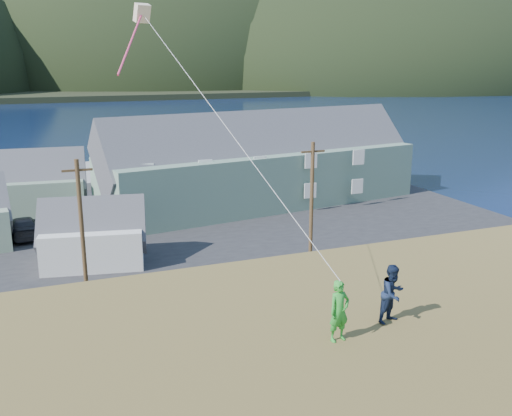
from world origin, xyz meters
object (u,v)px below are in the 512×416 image
(lodge, at_px, (262,162))
(kite_flyer_navy, at_px, (393,294))
(shed_white, at_px, (93,234))
(shed_palegreen_far, at_px, (25,185))
(kite_flyer_green, at_px, (339,311))
(wharf, at_px, (13,180))

(lodge, height_order, kite_flyer_navy, lodge)
(shed_white, bearing_deg, shed_palegreen_far, 115.77)
(kite_flyer_green, bearing_deg, shed_palegreen_far, 91.20)
(lodge, bearing_deg, kite_flyer_green, -118.02)
(kite_flyer_green, distance_m, kite_flyer_navy, 1.84)
(shed_palegreen_far, bearing_deg, shed_white, -69.66)
(kite_flyer_navy, bearing_deg, shed_palegreen_far, 84.46)
(lodge, distance_m, shed_palegreen_far, 22.01)
(shed_palegreen_far, bearing_deg, kite_flyer_green, -74.96)
(wharf, height_order, kite_flyer_navy, kite_flyer_navy)
(wharf, xyz_separation_m, shed_white, (5.93, -30.77, 1.74))
(shed_white, relative_size, kite_flyer_navy, 5.04)
(lodge, distance_m, kite_flyer_navy, 40.93)
(kite_flyer_green, bearing_deg, wharf, 90.28)
(wharf, xyz_separation_m, shed_palegreen_far, (1.60, -14.78, 2.31))
(shed_white, distance_m, kite_flyer_navy, 28.59)
(wharf, distance_m, kite_flyer_navy, 59.81)
(lodge, bearing_deg, kite_flyer_navy, -115.81)
(wharf, bearing_deg, kite_flyer_navy, -79.28)
(lodge, relative_size, kite_flyer_green, 20.97)
(shed_white, height_order, shed_palegreen_far, shed_palegreen_far)
(wharf, height_order, shed_white, shed_white)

